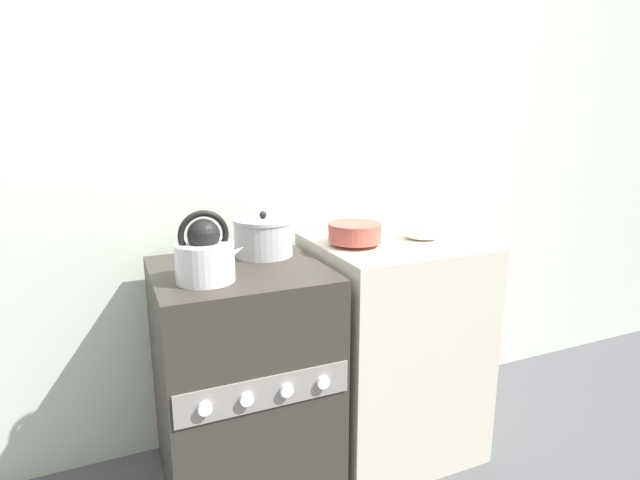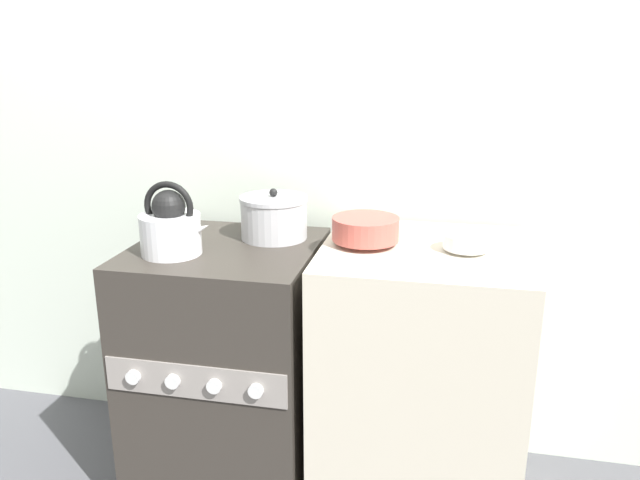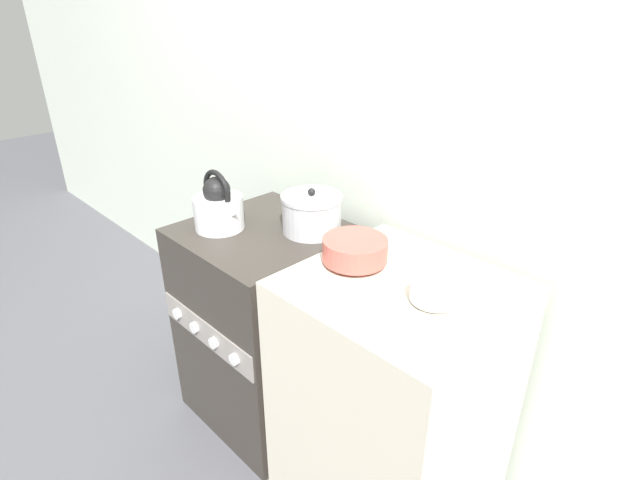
# 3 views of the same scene
# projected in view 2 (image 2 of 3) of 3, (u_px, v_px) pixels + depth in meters

# --- Properties ---
(wall_back) EXTENTS (7.00, 0.06, 2.50)m
(wall_back) POSITION_uv_depth(u_px,v_px,m) (256.00, 118.00, 2.28)
(wall_back) COLOR silver
(wall_back) RESTS_ON ground_plane
(stove) EXTENTS (0.60, 0.61, 0.88)m
(stove) POSITION_uv_depth(u_px,v_px,m) (230.00, 367.00, 2.16)
(stove) COLOR #332D28
(stove) RESTS_ON ground_plane
(counter) EXTENTS (0.63, 0.60, 0.91)m
(counter) POSITION_uv_depth(u_px,v_px,m) (418.00, 380.00, 2.04)
(counter) COLOR beige
(counter) RESTS_ON ground_plane
(kettle) EXTENTS (0.23, 0.19, 0.23)m
(kettle) POSITION_uv_depth(u_px,v_px,m) (171.00, 227.00, 1.94)
(kettle) COLOR silver
(kettle) RESTS_ON stove
(cooking_pot) EXTENTS (0.23, 0.23, 0.17)m
(cooking_pot) POSITION_uv_depth(u_px,v_px,m) (274.00, 217.00, 2.11)
(cooking_pot) COLOR #B2B2B7
(cooking_pot) RESTS_ON stove
(enamel_bowl) EXTENTS (0.21, 0.21, 0.09)m
(enamel_bowl) POSITION_uv_depth(u_px,v_px,m) (366.00, 229.00, 1.92)
(enamel_bowl) COLOR #B75147
(enamel_bowl) RESTS_ON counter
(small_ceramic_bowl) EXTENTS (0.14, 0.14, 0.05)m
(small_ceramic_bowl) POSITION_uv_depth(u_px,v_px,m) (466.00, 242.00, 1.86)
(small_ceramic_bowl) COLOR white
(small_ceramic_bowl) RESTS_ON counter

